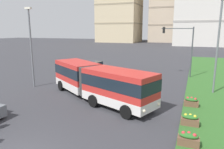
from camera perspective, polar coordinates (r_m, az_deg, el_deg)
articulated_bus at (r=18.54m, az=-4.19°, el=-1.80°), size 11.54×7.61×3.00m
car_maroon_sedan at (r=30.90m, az=-4.97°, el=2.01°), size 4.60×2.49×1.58m
flower_planter_1 at (r=12.27m, az=20.00°, el=-16.07°), size 1.10×0.56×0.74m
flower_planter_2 at (r=14.64m, az=20.35°, el=-11.42°), size 1.10×0.56×0.74m
flower_planter_3 at (r=18.09m, az=20.67°, el=-6.96°), size 1.10×0.56×0.74m
traffic_light_far_right at (r=28.65m, az=18.45°, el=8.05°), size 3.99×0.28×6.46m
streetlight_left at (r=23.86m, az=-21.08°, el=7.68°), size 0.70×0.28×8.33m
streetlight_median at (r=22.11m, az=26.76°, el=7.73°), size 0.70×0.28×8.93m
apartment_tower_westcentre at (r=116.04m, az=15.94°, el=18.76°), size 20.34×15.46×41.48m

